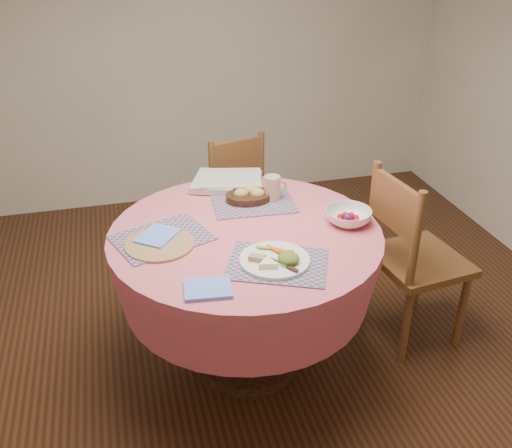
# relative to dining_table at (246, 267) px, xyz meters

# --- Properties ---
(ground) EXTENTS (4.00, 4.00, 0.00)m
(ground) POSITION_rel_dining_table_xyz_m (0.00, 0.00, -0.56)
(ground) COLOR #331C0F
(ground) RESTS_ON ground
(room_envelope) EXTENTS (4.01, 4.01, 2.71)m
(room_envelope) POSITION_rel_dining_table_xyz_m (0.00, 0.00, 1.16)
(room_envelope) COLOR silver
(room_envelope) RESTS_ON ground
(dining_table) EXTENTS (1.24, 1.24, 0.75)m
(dining_table) POSITION_rel_dining_table_xyz_m (0.00, 0.00, 0.00)
(dining_table) COLOR #CA5E77
(dining_table) RESTS_ON ground
(chair_right) EXTENTS (0.47, 0.49, 0.95)m
(chair_right) POSITION_rel_dining_table_xyz_m (0.86, -0.01, -0.06)
(chair_right) COLOR brown
(chair_right) RESTS_ON ground
(chair_back) EXTENTS (0.49, 0.48, 0.88)m
(chair_back) POSITION_rel_dining_table_xyz_m (0.13, 1.01, -0.10)
(chair_back) COLOR brown
(chair_back) RESTS_ON ground
(placemat_front) EXTENTS (0.49, 0.44, 0.01)m
(placemat_front) POSITION_rel_dining_table_xyz_m (0.06, -0.30, 0.20)
(placemat_front) COLOR #126265
(placemat_front) RESTS_ON dining_table
(placemat_left) EXTENTS (0.48, 0.42, 0.01)m
(placemat_left) POSITION_rel_dining_table_xyz_m (-0.37, 0.03, 0.20)
(placemat_left) COLOR #126265
(placemat_left) RESTS_ON dining_table
(placemat_back) EXTENTS (0.42, 0.32, 0.01)m
(placemat_back) POSITION_rel_dining_table_xyz_m (0.11, 0.27, 0.20)
(placemat_back) COLOR #126265
(placemat_back) RESTS_ON dining_table
(wicker_trivet) EXTENTS (0.30, 0.30, 0.01)m
(wicker_trivet) POSITION_rel_dining_table_xyz_m (-0.39, -0.03, 0.20)
(wicker_trivet) COLOR #976A41
(wicker_trivet) RESTS_ON dining_table
(napkin_near) EXTENTS (0.19, 0.16, 0.01)m
(napkin_near) POSITION_rel_dining_table_xyz_m (-0.25, -0.41, 0.20)
(napkin_near) COLOR #638EFF
(napkin_near) RESTS_ON dining_table
(napkin_far) EXTENTS (0.22, 0.23, 0.01)m
(napkin_far) POSITION_rel_dining_table_xyz_m (-0.39, 0.03, 0.21)
(napkin_far) COLOR #638EFF
(napkin_far) RESTS_ON placemat_left
(dinner_plate) EXTENTS (0.29, 0.29, 0.05)m
(dinner_plate) POSITION_rel_dining_table_xyz_m (0.06, -0.29, 0.22)
(dinner_plate) COLOR white
(dinner_plate) RESTS_ON placemat_front
(bread_bowl) EXTENTS (0.23, 0.23, 0.08)m
(bread_bowl) POSITION_rel_dining_table_xyz_m (0.09, 0.30, 0.23)
(bread_bowl) COLOR black
(bread_bowl) RESTS_ON placemat_back
(latte_mug) EXTENTS (0.12, 0.08, 0.12)m
(latte_mug) POSITION_rel_dining_table_xyz_m (0.21, 0.28, 0.26)
(latte_mug) COLOR tan
(latte_mug) RESTS_ON placemat_back
(fruit_bowl) EXTENTS (0.27, 0.27, 0.07)m
(fruit_bowl) POSITION_rel_dining_table_xyz_m (0.48, -0.04, 0.23)
(fruit_bowl) COLOR white
(fruit_bowl) RESTS_ON dining_table
(newspaper_stack) EXTENTS (0.42, 0.38, 0.04)m
(newspaper_stack) POSITION_rel_dining_table_xyz_m (0.02, 0.50, 0.22)
(newspaper_stack) COLOR silver
(newspaper_stack) RESTS_ON dining_table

